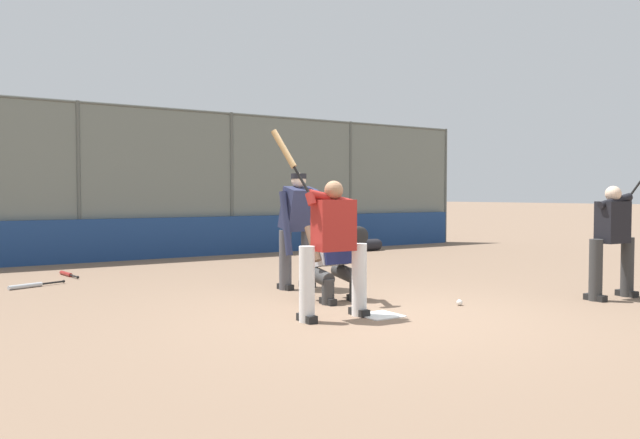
# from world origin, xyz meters

# --- Properties ---
(ground_plane) EXTENTS (160.00, 160.00, 0.00)m
(ground_plane) POSITION_xyz_m (0.00, 0.00, 0.00)
(ground_plane) COLOR #7A604C
(home_plate_marker) EXTENTS (0.43, 0.43, 0.01)m
(home_plate_marker) POSITION_xyz_m (0.00, 0.00, 0.01)
(home_plate_marker) COLOR white
(home_plate_marker) RESTS_ON ground_plane
(backstop_fence) EXTENTS (16.69, 0.08, 3.22)m
(backstop_fence) POSITION_xyz_m (0.00, -7.61, 1.70)
(backstop_fence) COLOR #515651
(backstop_fence) RESTS_ON ground_plane
(padding_wall) EXTENTS (16.28, 0.18, 0.86)m
(padding_wall) POSITION_xyz_m (0.00, -7.51, 0.43)
(padding_wall) COLOR navy
(padding_wall) RESTS_ON ground_plane
(bleachers_beyond) EXTENTS (11.63, 2.50, 1.48)m
(bleachers_beyond) POSITION_xyz_m (-2.61, -10.11, 0.48)
(bleachers_beyond) COLOR slate
(bleachers_beyond) RESTS_ON ground_plane
(batter_at_plate) EXTENTS (0.97, 0.62, 2.07)m
(batter_at_plate) POSITION_xyz_m (0.54, -0.15, 0.82)
(batter_at_plate) COLOR silver
(batter_at_plate) RESTS_ON ground_plane
(catcher_behind_plate) EXTENTS (0.64, 0.74, 1.22)m
(catcher_behind_plate) POSITION_xyz_m (-0.11, -1.08, 0.63)
(catcher_behind_plate) COLOR #333333
(catcher_behind_plate) RESTS_ON ground_plane
(umpire_home) EXTENTS (0.68, 0.45, 1.67)m
(umpire_home) POSITION_xyz_m (-0.25, -2.22, 0.90)
(umpire_home) COLOR #4C4C51
(umpire_home) RESTS_ON ground_plane
(batter_on_deck) EXTENTS (0.96, 0.63, 2.05)m
(batter_on_deck) POSITION_xyz_m (-3.28, 0.72, 0.80)
(batter_on_deck) COLOR #333333
(batter_on_deck) RESTS_ON ground_plane
(spare_bat_near_backstop) EXTENTS (0.16, 0.81, 0.07)m
(spare_bat_near_backstop) POSITION_xyz_m (2.29, -5.49, 0.03)
(spare_bat_near_backstop) COLOR black
(spare_bat_near_backstop) RESTS_ON ground_plane
(spare_bat_by_padding) EXTENTS (0.83, 0.37, 0.07)m
(spare_bat_by_padding) POSITION_xyz_m (3.00, -4.41, 0.03)
(spare_bat_by_padding) COLOR black
(spare_bat_by_padding) RESTS_ON ground_plane
(baseball_loose) EXTENTS (0.07, 0.07, 0.07)m
(baseball_loose) POSITION_xyz_m (-1.23, 0.01, 0.04)
(baseball_loose) COLOR white
(baseball_loose) RESTS_ON ground_plane
(equipment_bag_dugout_side) EXTENTS (1.08, 0.28, 0.28)m
(equipment_bag_dugout_side) POSITION_xyz_m (-4.60, -6.53, 0.14)
(equipment_bag_dugout_side) COLOR black
(equipment_bag_dugout_side) RESTS_ON ground_plane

